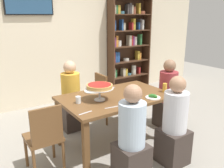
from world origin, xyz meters
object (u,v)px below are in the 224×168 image
object	(u,v)px
diner_head_east	(167,98)
television	(29,1)
salad_plate_near_diner	(93,90)
cutlery_knife_far	(132,102)
chair_far_right	(106,95)
chair_head_west	(45,136)
water_glass_clear_near	(78,100)
dining_table	(116,102)
cutlery_knife_near	(110,88)
diner_near_left	(132,142)
salad_plate_far_diner	(153,97)
bookshelf	(128,44)
cutlery_fork_near	(85,113)
beer_glass_amber_tall	(165,88)
diner_far_left	(71,101)
cutlery_fork_far	(111,107)
deep_dish_pizza_stand	(100,87)
diner_near_right	(174,127)

from	to	relation	value
diner_head_east	television	bearing A→B (deg)	-53.24
salad_plate_near_diner	cutlery_knife_far	distance (m)	0.71
chair_far_right	chair_head_west	distance (m)	1.63
salad_plate_near_diner	water_glass_clear_near	distance (m)	0.51
dining_table	cutlery_knife_near	distance (m)	0.39
diner_near_left	salad_plate_far_diner	distance (m)	0.85
dining_table	bookshelf	xyz separation A→B (m)	(1.73, 2.01, 0.51)
salad_plate_near_diner	cutlery_fork_near	distance (m)	0.81
salad_plate_near_diner	beer_glass_amber_tall	size ratio (longest dim) A/B	1.85
chair_far_right	cutlery_fork_near	distance (m)	1.45
cutlery_knife_far	dining_table	bearing A→B (deg)	116.83
cutlery_fork_near	cutlery_knife_far	size ratio (longest dim) A/B	1.00
cutlery_knife_near	television	bearing A→B (deg)	-63.19
diner_head_east	diner_far_left	world-z (taller)	same
dining_table	diner_head_east	xyz separation A→B (m)	(1.06, 0.01, -0.16)
chair_head_west	cutlery_fork_near	bearing A→B (deg)	-25.50
chair_far_right	cutlery_fork_near	bearing A→B (deg)	-42.11
diner_head_east	cutlery_fork_near	distance (m)	1.75
water_glass_clear_near	cutlery_fork_near	size ratio (longest dim) A/B	0.51
diner_far_left	salad_plate_far_diner	bearing A→B (deg)	31.04
diner_far_left	cutlery_fork_near	bearing A→B (deg)	-15.64
beer_glass_amber_tall	diner_near_left	bearing A→B (deg)	-152.73
salad_plate_far_diner	chair_head_west	bearing A→B (deg)	169.84
television	cutlery_fork_far	world-z (taller)	television
deep_dish_pizza_stand	diner_far_left	bearing A→B (deg)	93.81
cutlery_fork_near	cutlery_fork_far	distance (m)	0.35
cutlery_fork_near	diner_far_left	bearing A→B (deg)	66.60
bookshelf	diner_far_left	bearing A→B (deg)	-149.68
diner_far_left	cutlery_knife_far	bearing A→B (deg)	18.76
diner_near_right	cutlery_knife_near	world-z (taller)	diner_near_right
chair_far_right	cutlery_knife_far	size ratio (longest dim) A/B	4.83
beer_glass_amber_tall	cutlery_knife_near	distance (m)	0.84
dining_table	chair_far_right	distance (m)	0.83
dining_table	diner_far_left	size ratio (longest dim) A/B	1.33
dining_table	bookshelf	distance (m)	2.70
television	water_glass_clear_near	distance (m)	2.45
deep_dish_pizza_stand	water_glass_clear_near	bearing A→B (deg)	170.03
diner_far_left	cutlery_knife_near	xyz separation A→B (m)	(0.46, -0.45, 0.25)
salad_plate_near_diner	cutlery_knife_near	world-z (taller)	salad_plate_near_diner
television	cutlery_knife_far	xyz separation A→B (m)	(0.56, -2.42, -1.34)
chair_head_west	deep_dish_pizza_stand	bearing A→B (deg)	5.78
salad_plate_near_diner	bookshelf	bearing A→B (deg)	40.90
bookshelf	diner_far_left	distance (m)	2.48
water_glass_clear_near	cutlery_knife_far	xyz separation A→B (m)	(0.62, -0.35, -0.04)
cutlery_knife_near	cutlery_knife_far	bearing A→B (deg)	90.22
diner_near_right	water_glass_clear_near	xyz separation A→B (m)	(-0.90, 0.83, 0.29)
bookshelf	cutlery_fork_far	size ratio (longest dim) A/B	12.29
diner_near_right	chair_far_right	size ratio (longest dim) A/B	1.32
chair_far_right	salad_plate_near_diner	xyz separation A→B (m)	(-0.49, -0.39, 0.28)
diner_near_right	deep_dish_pizza_stand	world-z (taller)	diner_near_right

